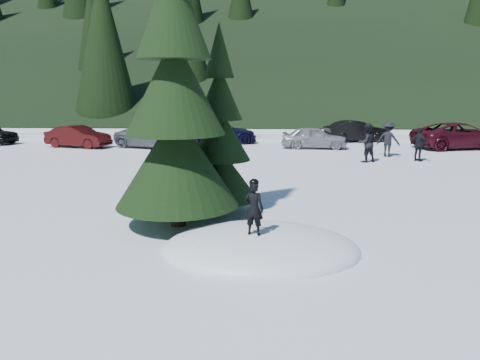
{
  "coord_description": "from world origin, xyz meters",
  "views": [
    {
      "loc": [
        0.01,
        -10.05,
        3.61
      ],
      "look_at": [
        -0.59,
        2.52,
        1.1
      ],
      "focal_mm": 35.0,
      "sensor_mm": 36.0,
      "label": 1
    }
  ],
  "objects_px": {
    "spruce_short": "(220,141)",
    "adult_2": "(388,139)",
    "child_skier": "(254,208)",
    "car_4": "(314,137)",
    "car_2": "(155,137)",
    "car_5": "(357,131)",
    "car_1": "(78,137)",
    "car_3": "(217,132)",
    "adult_1": "(419,145)",
    "car_6": "(460,136)",
    "spruce_tall": "(175,99)",
    "adult_0": "(366,143)"
  },
  "relations": [
    {
      "from": "adult_2",
      "to": "car_6",
      "type": "height_order",
      "value": "adult_2"
    },
    {
      "from": "child_skier",
      "to": "car_6",
      "type": "xyz_separation_m",
      "value": [
        11.9,
        18.67,
        -0.29
      ]
    },
    {
      "from": "child_skier",
      "to": "car_5",
      "type": "distance_m",
      "value": 22.89
    },
    {
      "from": "spruce_short",
      "to": "car_1",
      "type": "bearing_deg",
      "value": 124.41
    },
    {
      "from": "adult_0",
      "to": "car_4",
      "type": "xyz_separation_m",
      "value": [
        -1.97,
        5.06,
        -0.28
      ]
    },
    {
      "from": "spruce_tall",
      "to": "car_2",
      "type": "relative_size",
      "value": 1.78
    },
    {
      "from": "adult_0",
      "to": "adult_1",
      "type": "distance_m",
      "value": 2.68
    },
    {
      "from": "car_2",
      "to": "child_skier",
      "type": "bearing_deg",
      "value": -141.39
    },
    {
      "from": "adult_0",
      "to": "spruce_short",
      "type": "bearing_deg",
      "value": 34.36
    },
    {
      "from": "spruce_tall",
      "to": "child_skier",
      "type": "height_order",
      "value": "spruce_tall"
    },
    {
      "from": "adult_2",
      "to": "child_skier",
      "type": "bearing_deg",
      "value": 98.09
    },
    {
      "from": "spruce_tall",
      "to": "car_6",
      "type": "bearing_deg",
      "value": 49.8
    },
    {
      "from": "spruce_short",
      "to": "adult_2",
      "type": "relative_size",
      "value": 2.88
    },
    {
      "from": "adult_0",
      "to": "car_6",
      "type": "distance_m",
      "value": 8.63
    },
    {
      "from": "spruce_short",
      "to": "child_skier",
      "type": "relative_size",
      "value": 4.65
    },
    {
      "from": "adult_1",
      "to": "car_1",
      "type": "bearing_deg",
      "value": 39.4
    },
    {
      "from": "car_1",
      "to": "car_5",
      "type": "distance_m",
      "value": 17.89
    },
    {
      "from": "car_4",
      "to": "spruce_tall",
      "type": "bearing_deg",
      "value": 166.96
    },
    {
      "from": "car_3",
      "to": "spruce_tall",
      "type": "bearing_deg",
      "value": 166.36
    },
    {
      "from": "spruce_short",
      "to": "adult_2",
      "type": "xyz_separation_m",
      "value": [
        7.8,
        11.5,
        -1.17
      ]
    },
    {
      "from": "adult_0",
      "to": "car_3",
      "type": "xyz_separation_m",
      "value": [
        -7.99,
        7.16,
        -0.2
      ]
    },
    {
      "from": "child_skier",
      "to": "adult_2",
      "type": "height_order",
      "value": "adult_2"
    },
    {
      "from": "adult_2",
      "to": "car_4",
      "type": "bearing_deg",
      "value": -10.11
    },
    {
      "from": "child_skier",
      "to": "adult_1",
      "type": "bearing_deg",
      "value": -103.34
    },
    {
      "from": "spruce_tall",
      "to": "car_6",
      "type": "height_order",
      "value": "spruce_tall"
    },
    {
      "from": "car_1",
      "to": "car_3",
      "type": "height_order",
      "value": "car_3"
    },
    {
      "from": "adult_1",
      "to": "car_6",
      "type": "xyz_separation_m",
      "value": [
        4.03,
        5.1,
        -0.06
      ]
    },
    {
      "from": "child_skier",
      "to": "car_4",
      "type": "distance_m",
      "value": 18.56
    },
    {
      "from": "car_4",
      "to": "car_6",
      "type": "relative_size",
      "value": 0.7
    },
    {
      "from": "car_1",
      "to": "adult_0",
      "type": "bearing_deg",
      "value": -91.65
    },
    {
      "from": "adult_1",
      "to": "car_2",
      "type": "relative_size",
      "value": 0.34
    },
    {
      "from": "adult_0",
      "to": "car_6",
      "type": "bearing_deg",
      "value": -163.31
    },
    {
      "from": "car_1",
      "to": "car_5",
      "type": "bearing_deg",
      "value": -62.42
    },
    {
      "from": "car_2",
      "to": "car_6",
      "type": "distance_m",
      "value": 18.23
    },
    {
      "from": "adult_0",
      "to": "adult_1",
      "type": "height_order",
      "value": "adult_0"
    },
    {
      "from": "child_skier",
      "to": "car_4",
      "type": "xyz_separation_m",
      "value": [
        3.26,
        18.26,
        -0.4
      ]
    },
    {
      "from": "car_2",
      "to": "car_6",
      "type": "xyz_separation_m",
      "value": [
        18.22,
        0.47,
        0.1
      ]
    },
    {
      "from": "car_1",
      "to": "car_6",
      "type": "xyz_separation_m",
      "value": [
        22.91,
        0.56,
        0.11
      ]
    },
    {
      "from": "spruce_tall",
      "to": "spruce_short",
      "type": "distance_m",
      "value": 2.11
    },
    {
      "from": "spruce_short",
      "to": "car_5",
      "type": "relative_size",
      "value": 1.25
    },
    {
      "from": "car_5",
      "to": "car_2",
      "type": "bearing_deg",
      "value": 93.41
    },
    {
      "from": "car_6",
      "to": "car_4",
      "type": "bearing_deg",
      "value": 79.9
    },
    {
      "from": "adult_1",
      "to": "car_1",
      "type": "height_order",
      "value": "adult_1"
    },
    {
      "from": "adult_0",
      "to": "car_1",
      "type": "relative_size",
      "value": 0.47
    },
    {
      "from": "adult_1",
      "to": "car_2",
      "type": "bearing_deg",
      "value": 34.86
    },
    {
      "from": "spruce_short",
      "to": "car_4",
      "type": "relative_size",
      "value": 1.39
    },
    {
      "from": "spruce_tall",
      "to": "adult_2",
      "type": "xyz_separation_m",
      "value": [
        8.8,
        12.9,
        -2.39
      ]
    },
    {
      "from": "adult_2",
      "to": "car_5",
      "type": "bearing_deg",
      "value": -55.28
    },
    {
      "from": "spruce_tall",
      "to": "child_skier",
      "type": "distance_m",
      "value": 3.74
    },
    {
      "from": "adult_0",
      "to": "car_5",
      "type": "xyz_separation_m",
      "value": [
        1.24,
        8.75,
        -0.24
      ]
    }
  ]
}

